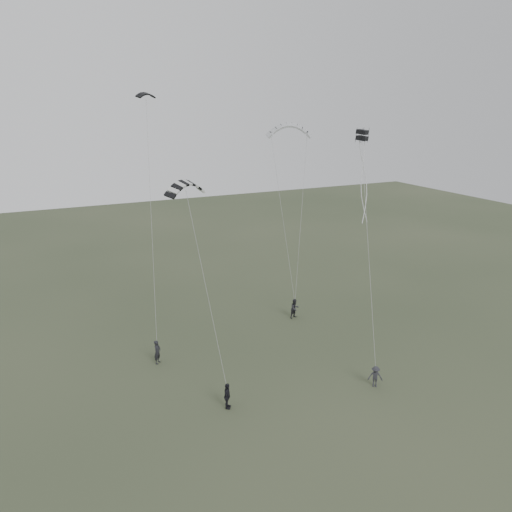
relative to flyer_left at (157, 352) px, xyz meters
name	(u,v)px	position (x,y,z in m)	size (l,w,h in m)	color
ground	(279,380)	(7.00, -5.99, -0.91)	(140.00, 140.00, 0.00)	#313C26
flyer_left	(157,352)	(0.00, 0.00, 0.00)	(0.66, 0.43, 1.81)	black
flyer_right	(295,309)	(13.21, 2.79, -0.02)	(0.86, 0.67, 1.77)	#232227
flyer_center	(227,396)	(2.48, -7.52, -0.04)	(1.01, 0.42, 1.73)	black
flyer_far	(375,377)	(12.47, -9.48, -0.15)	(0.98, 0.56, 1.51)	#27272D
kite_dark_small	(146,94)	(1.78, 6.13, 18.22)	(1.63, 0.49, 0.53)	black
kite_pale_large	(289,125)	(15.33, 8.25, 15.65)	(4.14, 0.93, 1.69)	#A8AAAD
kite_striped	(185,183)	(2.93, 0.82, 12.17)	(3.32, 0.83, 1.28)	black
kite_box	(362,135)	(15.41, -2.56, 15.31)	(0.72, 0.72, 0.75)	black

